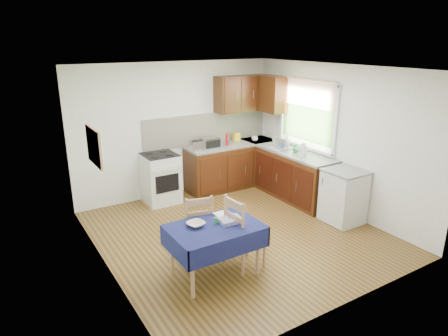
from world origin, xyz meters
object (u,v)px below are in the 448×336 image
dish_rack (281,147)px  kettle (303,150)px  chair_far (197,224)px  chair_near (242,231)px  dining_table (215,234)px  sandwich_press (210,142)px  toaster (197,146)px

dish_rack → kettle: bearing=-98.5°
chair_far → chair_near: size_ratio=0.93×
dish_rack → kettle: 0.60m
dining_table → sandwich_press: 3.03m
chair_far → dish_rack: bearing=-138.7°
dining_table → chair_far: size_ratio=1.21×
sandwich_press → toaster: bearing=-155.8°
chair_far → chair_near: bearing=138.5°
dining_table → dish_rack: dish_rack is taller
chair_near → chair_far: bearing=30.2°
chair_far → dish_rack: (2.49, 1.29, 0.43)m
dining_table → chair_far: (0.02, 0.51, -0.08)m
dining_table → sandwich_press: sandwich_press is taller
chair_far → kettle: bearing=-150.5°
chair_far → sandwich_press: 2.60m
dining_table → toaster: bearing=53.4°
dining_table → chair_near: (0.40, -0.03, -0.05)m
dish_rack → dining_table: bearing=-154.4°
chair_near → sandwich_press: (1.05, 2.66, 0.46)m
chair_near → kettle: bearing=-64.3°
dining_table → chair_far: bearing=74.6°
toaster → chair_near: bearing=-89.2°
dining_table → chair_near: chair_near is taller
toaster → kettle: kettle is taller
chair_near → sandwich_press: bearing=-26.0°
chair_far → toaster: bearing=-104.5°
chair_near → dish_rack: dish_rack is taller
chair_far → sandwich_press: sandwich_press is taller
sandwich_press → dish_rack: 1.35m
chair_far → kettle: size_ratio=3.84×
sandwich_press → kettle: kettle is taller
chair_near → dish_rack: bearing=-53.5°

